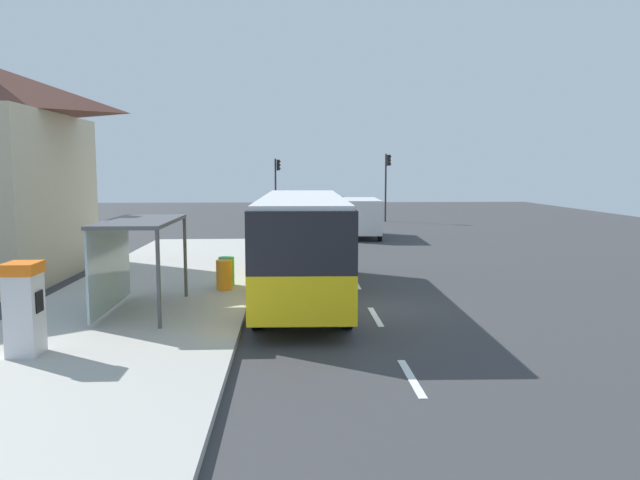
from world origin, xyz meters
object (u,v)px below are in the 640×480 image
object	(u,v)px
white_van	(361,215)
sedan_near	(337,205)
bus	(302,240)
recycling_bin_orange	(224,275)
ticket_machine	(24,308)
recycling_bin_green	(226,271)
traffic_light_near_side	(387,177)
traffic_light_far_side	(277,180)
bus_shelter	(129,241)

from	to	relation	value
white_van	sedan_near	bearing A→B (deg)	89.72
bus	recycling_bin_orange	bearing A→B (deg)	165.62
sedan_near	ticket_machine	world-z (taller)	ticket_machine
recycling_bin_orange	recycling_bin_green	world-z (taller)	same
bus	traffic_light_near_side	world-z (taller)	traffic_light_near_side
white_van	traffic_light_far_side	size ratio (longest dim) A/B	1.08
ticket_machine	bus_shelter	xyz separation A→B (m)	(1.16, 3.94, 0.93)
white_van	traffic_light_near_side	xyz separation A→B (m)	(3.30, 11.27, 2.15)
sedan_near	bus	bearing A→B (deg)	-95.98
traffic_light_far_side	bus_shelter	size ratio (longest dim) A/B	1.23
sedan_near	traffic_light_far_side	size ratio (longest dim) A/B	0.91
bus	bus_shelter	size ratio (longest dim) A/B	2.77
sedan_near	traffic_light_far_side	xyz separation A→B (m)	(-5.40, -8.72, 2.48)
recycling_bin_green	traffic_light_near_side	xyz separation A→B (m)	(9.70, 27.45, 2.84)
sedan_near	traffic_light_far_side	bearing A→B (deg)	-121.78
traffic_light_far_side	white_van	bearing A→B (deg)	-66.30
ticket_machine	bus_shelter	size ratio (longest dim) A/B	0.48
white_van	recycling_bin_orange	size ratio (longest dim) A/B	5.57
bus	traffic_light_far_side	xyz separation A→B (m)	(-1.39, 29.58, 1.43)
ticket_machine	traffic_light_near_side	distance (m)	37.47
bus	white_van	distance (m)	17.95
white_van	traffic_light_far_side	bearing A→B (deg)	113.70
bus	white_van	size ratio (longest dim) A/B	2.09
sedan_near	recycling_bin_orange	bearing A→B (deg)	-99.79
sedan_near	recycling_bin_green	xyz separation A→B (m)	(-6.50, -36.96, -0.14)
recycling_bin_orange	ticket_machine	bearing A→B (deg)	-116.04
recycling_bin_orange	traffic_light_near_side	world-z (taller)	traffic_light_near_side
bus	white_van	world-z (taller)	bus
traffic_light_far_side	traffic_light_near_side	bearing A→B (deg)	-5.32
ticket_machine	recycling_bin_green	world-z (taller)	ticket_machine
recycling_bin_orange	traffic_light_far_side	xyz separation A→B (m)	(1.10, 28.95, 2.62)
bus	ticket_machine	size ratio (longest dim) A/B	5.70
recycling_bin_orange	bus_shelter	distance (m)	3.96
ticket_machine	recycling_bin_orange	world-z (taller)	ticket_machine
bus	recycling_bin_green	bearing A→B (deg)	151.74
white_van	bus_shelter	xyz separation A→B (m)	(-8.61, -19.83, 0.75)
ticket_machine	traffic_light_far_side	distance (m)	36.18
recycling_bin_orange	traffic_light_near_side	xyz separation A→B (m)	(9.70, 28.15, 2.84)
ticket_machine	traffic_light_far_side	size ratio (longest dim) A/B	0.39
recycling_bin_green	white_van	bearing A→B (deg)	68.41
white_van	sedan_near	size ratio (longest dim) A/B	1.19
ticket_machine	white_van	bearing A→B (deg)	67.66
bus	traffic_light_far_side	size ratio (longest dim) A/B	2.25
traffic_light_near_side	traffic_light_far_side	bearing A→B (deg)	174.68
bus	ticket_machine	xyz separation A→B (m)	(-5.86, -6.26, -0.67)
traffic_light_far_side	recycling_bin_green	bearing A→B (deg)	-92.23
traffic_light_near_side	bus_shelter	size ratio (longest dim) A/B	1.32
traffic_light_near_side	bus_shelter	xyz separation A→B (m)	(-11.91, -31.10, -1.40)
bus_shelter	traffic_light_far_side	bearing A→B (deg)	84.07
bus	recycling_bin_green	xyz separation A→B (m)	(-2.49, 1.34, -1.19)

